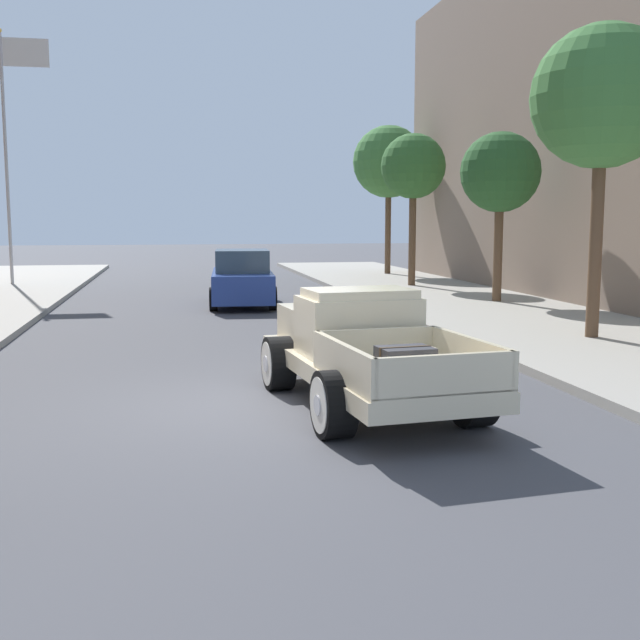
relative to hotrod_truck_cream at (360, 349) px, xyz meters
The scene contains 8 objects.
ground_plane 1.58m from the hotrod_truck_cream, behind, with size 140.00×140.00×0.00m, color #47474C.
hotrod_truck_cream is the anchor object (origin of this frame).
car_background_blue 12.51m from the hotrod_truck_cream, 92.42° to the left, with size 2.09×4.41×1.65m.
flagpole 22.25m from the hotrod_truck_cream, 112.19° to the left, with size 1.74×0.16×9.16m.
street_tree_nearest 8.21m from the hotrod_truck_cream, 34.62° to the left, with size 2.80×2.80×6.17m.
street_tree_second 13.23m from the hotrod_truck_cream, 58.18° to the left, with size 2.30×2.30×4.88m.
street_tree_third 18.16m from the hotrod_truck_cream, 70.24° to the left, with size 2.32×2.32×5.43m.
street_tree_farthest 24.21m from the hotrod_truck_cream, 73.37° to the left, with size 3.12×3.12×6.44m.
Camera 1 is at (-1.13, -10.39, 2.52)m, focal length 43.38 mm.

